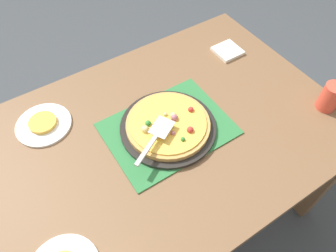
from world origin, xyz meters
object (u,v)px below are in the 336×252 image
Objects in this scene: served_slice_right at (43,123)px; napkin_stack at (228,51)px; pizza at (168,124)px; plate_far_right at (44,125)px; cup_near at (330,97)px; pizza_pan at (168,127)px; pizza_server at (156,137)px.

served_slice_right reaches higher than napkin_stack.
napkin_stack is (0.91, -0.05, -0.01)m from served_slice_right.
pizza is 2.75× the size of napkin_stack.
plate_far_right is 1.83× the size of cup_near.
napkin_stack is at bearing 103.36° from cup_near.
served_slice_right is at bearing 151.94° from cup_near.
pizza_pan reaches higher than plate_far_right.
pizza_pan is 3.17× the size of napkin_stack.
pizza_server is (-0.08, -0.05, 0.04)m from pizza.
plate_far_right is at bearing 144.89° from pizza.
pizza is 0.55m from napkin_stack.
pizza is at bearing -35.11° from plate_far_right.
plate_far_right is 1.16m from cup_near.
napkin_stack is at bearing 25.99° from pizza_server.
cup_near is at bearing -28.06° from served_slice_right.
pizza_pan is 0.55m from napkin_stack.
cup_near is (0.62, -0.26, 0.05)m from pizza_pan.
served_slice_right is 0.92× the size of cup_near.
napkin_stack is (0.91, -0.05, 0.00)m from plate_far_right.
pizza_server is 1.85× the size of napkin_stack.
pizza_pan is 3.17× the size of cup_near.
pizza_server is (0.32, -0.33, 0.07)m from plate_far_right.
pizza_pan is at bearing -35.07° from served_slice_right.
served_slice_right is at bearing 133.99° from pizza_server.
pizza_server is (-0.70, 0.21, 0.01)m from cup_near.
served_slice_right is (-0.41, 0.29, -0.02)m from pizza.
pizza is 0.50m from served_slice_right.
napkin_stack is at bearing 25.40° from pizza.
served_slice_right is (-0.41, 0.29, 0.01)m from pizza_pan.
pizza is (-0.00, -0.00, 0.02)m from pizza_pan.
pizza is at bearing -35.11° from served_slice_right.
plate_far_right is (-0.41, 0.29, -0.03)m from pizza.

